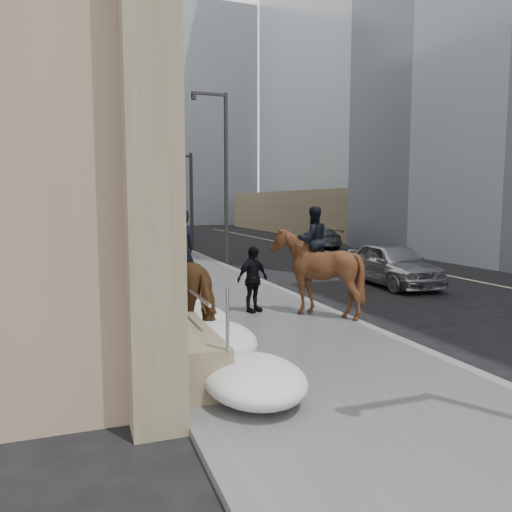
{
  "coord_description": "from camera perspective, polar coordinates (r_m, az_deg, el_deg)",
  "views": [
    {
      "loc": [
        -3.77,
        -8.69,
        3.02
      ],
      "look_at": [
        0.32,
        2.71,
        1.7
      ],
      "focal_mm": 35.0,
      "sensor_mm": 36.0,
      "label": 1
    }
  ],
  "objects": [
    {
      "name": "car_silver",
      "position": [
        18.68,
        15.25,
        -0.87
      ],
      "size": [
        2.06,
        4.68,
        1.57
      ],
      "primitive_type": "imported",
      "rotation": [
        0.0,
        0.0,
        -0.05
      ],
      "color": "#9B9CA2",
      "rests_on": "ground"
    },
    {
      "name": "bg_building_mid",
      "position": [
        69.99,
        -13.64,
        15.09
      ],
      "size": [
        30.0,
        12.0,
        28.0
      ],
      "primitive_type": "cube",
      "color": "slate",
      "rests_on": "ground"
    },
    {
      "name": "car_grey",
      "position": [
        33.18,
        7.2,
        2.09
      ],
      "size": [
        2.32,
        4.67,
        1.3
      ],
      "primitive_type": "imported",
      "rotation": [
        0.0,
        0.0,
        3.03
      ],
      "color": "#4F5156",
      "rests_on": "ground"
    },
    {
      "name": "lane_line",
      "position": [
        23.71,
        17.44,
        -1.37
      ],
      "size": [
        0.15,
        70.0,
        0.01
      ],
      "primitive_type": "cube",
      "color": "#BFB78C",
      "rests_on": "ground"
    },
    {
      "name": "limestone_building",
      "position": [
        29.28,
        -23.38,
        17.32
      ],
      "size": [
        6.1,
        44.0,
        18.0
      ],
      "color": "#8A725A",
      "rests_on": "ground"
    },
    {
      "name": "ground",
      "position": [
        9.94,
        3.59,
        -11.48
      ],
      "size": [
        140.0,
        140.0,
        0.0
      ],
      "primitive_type": "plane",
      "color": "black",
      "rests_on": "ground"
    },
    {
      "name": "snow_bank",
      "position": [
        17.15,
        -11.69,
        -2.46
      ],
      "size": [
        1.7,
        18.1,
        0.76
      ],
      "color": "silver",
      "rests_on": "sidewalk"
    },
    {
      "name": "sidewalk",
      "position": [
        19.29,
        -8.28,
        -2.66
      ],
      "size": [
        5.0,
        80.0,
        0.12
      ],
      "primitive_type": "cube",
      "color": "#4E4E50",
      "rests_on": "ground"
    },
    {
      "name": "streetlight_mid",
      "position": [
        23.66,
        -3.82,
        10.0
      ],
      "size": [
        1.71,
        0.24,
        8.0
      ],
      "color": "#2D2D30",
      "rests_on": "ground"
    },
    {
      "name": "streetlight_far",
      "position": [
        43.21,
        -11.22,
        8.18
      ],
      "size": [
        1.71,
        0.24,
        8.0
      ],
      "color": "#2D2D30",
      "rests_on": "ground"
    },
    {
      "name": "mounted_horse_right",
      "position": [
        12.83,
        6.77,
        -1.4
      ],
      "size": [
        1.87,
        2.09,
        2.78
      ],
      "rotation": [
        0.0,
        0.0,
        3.12
      ],
      "color": "#3E2211",
      "rests_on": "sidewalk"
    },
    {
      "name": "pedestrian",
      "position": [
        13.12,
        -0.4,
        -2.66
      ],
      "size": [
        1.11,
        0.81,
        1.75
      ],
      "primitive_type": "imported",
      "rotation": [
        0.0,
        0.0,
        0.42
      ],
      "color": "black",
      "rests_on": "sidewalk"
    },
    {
      "name": "mounted_horse_left",
      "position": [
        10.59,
        -7.26,
        -3.38
      ],
      "size": [
        1.84,
        2.81,
        2.75
      ],
      "rotation": [
        0.0,
        0.0,
        3.42
      ],
      "color": "#452A14",
      "rests_on": "sidewalk"
    },
    {
      "name": "curb",
      "position": [
        19.97,
        -0.89,
        -2.3
      ],
      "size": [
        0.24,
        80.0,
        0.12
      ],
      "primitive_type": "cube",
      "color": "slate",
      "rests_on": "ground"
    },
    {
      "name": "far_podium",
      "position": [
        26.87,
        26.13,
        3.42
      ],
      "size": [
        2.0,
        80.0,
        4.0
      ],
      "primitive_type": "cube",
      "color": "#6F6248",
      "rests_on": "ground"
    },
    {
      "name": "bg_building_far",
      "position": [
        81.02,
        -21.68,
        10.74
      ],
      "size": [
        24.0,
        12.0,
        20.0
      ],
      "primitive_type": "cube",
      "color": "gray",
      "rests_on": "ground"
    },
    {
      "name": "traffic_signal",
      "position": [
        31.25,
        -9.08,
        7.96
      ],
      "size": [
        4.1,
        0.22,
        6.0
      ],
      "color": "#2D2D30",
      "rests_on": "ground"
    }
  ]
}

